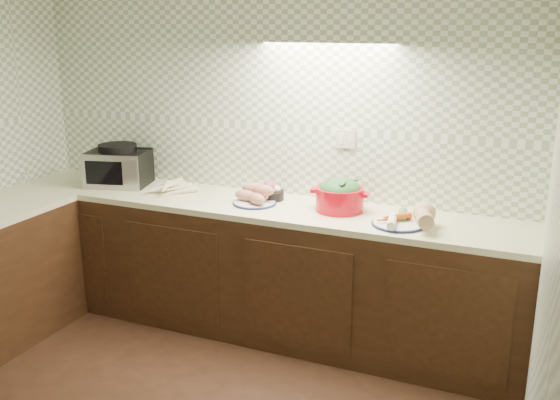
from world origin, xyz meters
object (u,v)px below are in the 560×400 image
at_px(parsnip_pile, 167,188).
at_px(dutch_oven, 340,195).
at_px(veg_plate, 412,217).
at_px(onion_bowl, 271,193).
at_px(sweet_potato_plate, 255,196).
at_px(toaster_oven, 119,166).

height_order(parsnip_pile, dutch_oven, dutch_oven).
bearing_deg(veg_plate, onion_bowl, 169.58).
xyz_separation_m(sweet_potato_plate, dutch_oven, (0.56, 0.07, 0.05)).
bearing_deg(toaster_oven, onion_bowl, -10.48).
bearing_deg(parsnip_pile, sweet_potato_plate, -2.18).
xyz_separation_m(toaster_oven, sweet_potato_plate, (1.13, -0.05, -0.09)).
bearing_deg(sweet_potato_plate, toaster_oven, 177.45).
xyz_separation_m(parsnip_pile, dutch_oven, (1.26, 0.04, 0.07)).
bearing_deg(veg_plate, parsnip_pile, 177.53).
distance_m(onion_bowl, dutch_oven, 0.51).
bearing_deg(dutch_oven, parsnip_pile, 178.66).
xyz_separation_m(parsnip_pile, sweet_potato_plate, (0.71, -0.03, 0.02)).
height_order(parsnip_pile, veg_plate, veg_plate).
height_order(sweet_potato_plate, veg_plate, veg_plate).
height_order(dutch_oven, veg_plate, dutch_oven).
relative_size(parsnip_pile, veg_plate, 1.01).
bearing_deg(toaster_oven, dutch_oven, -13.81).
relative_size(parsnip_pile, dutch_oven, 1.04).
bearing_deg(toaster_oven, parsnip_pile, -17.62).
distance_m(parsnip_pile, dutch_oven, 1.27).
xyz_separation_m(sweet_potato_plate, onion_bowl, (0.05, 0.13, -0.00)).
height_order(parsnip_pile, sweet_potato_plate, sweet_potato_plate).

